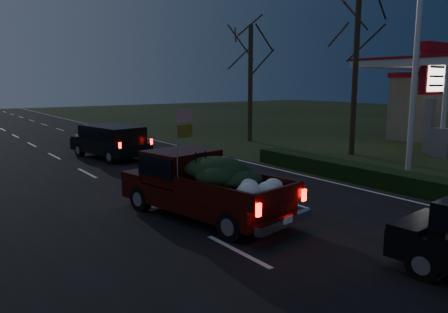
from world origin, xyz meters
TOP-DOWN VIEW (x-y plane):
  - ground at (0.00, 0.00)m, footprint 120.00×120.00m
  - road_asphalt at (0.00, 0.00)m, footprint 14.00×120.00m
  - hedge_row at (7.80, 3.00)m, footprint 1.00×10.00m
  - light_pole at (9.50, 2.00)m, footprint 0.50×0.90m
  - gas_price_pylon at (16.00, 4.99)m, footprint 2.00×0.41m
  - gas_canopy at (18.00, 6.00)m, footprint 7.10×6.10m
  - bare_tree_mid at (12.50, 7.00)m, footprint 3.60×3.60m
  - bare_tree_far at (11.50, 14.00)m, footprint 3.60×3.60m
  - pickup_truck at (0.74, 2.53)m, footprint 2.82×5.27m
  - lead_suv at (2.13, 12.87)m, footprint 2.61×4.69m

SIDE VIEW (x-z plane):
  - ground at x=0.00m, z-range 0.00..0.00m
  - road_asphalt at x=0.00m, z-range 0.00..0.02m
  - hedge_row at x=7.80m, z-range 0.00..0.60m
  - lead_suv at x=2.13m, z-range 0.33..1.60m
  - pickup_truck at x=0.74m, z-range -0.33..2.29m
  - gas_price_pylon at x=16.00m, z-range 0.98..6.56m
  - gas_canopy at x=18.00m, z-range 1.91..6.79m
  - bare_tree_far at x=11.50m, z-range 1.73..8.73m
  - light_pole at x=9.50m, z-range 0.90..10.06m
  - bare_tree_mid at x=12.50m, z-range 2.10..10.60m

